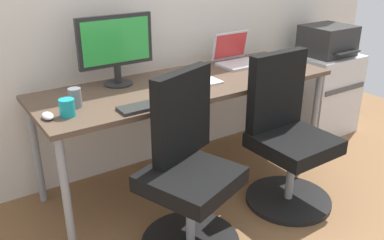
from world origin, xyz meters
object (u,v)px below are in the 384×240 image
(office_chair_left, at_px, (188,172))
(printer, at_px, (328,40))
(office_chair_right, at_px, (287,138))
(coffee_mug, at_px, (67,108))
(desktop_monitor, at_px, (116,45))
(open_laptop, at_px, (236,56))
(side_cabinet, at_px, (321,93))

(office_chair_left, height_order, printer, office_chair_left)
(office_chair_right, bearing_deg, coffee_mug, 161.75)
(desktop_monitor, distance_m, open_laptop, 0.95)
(office_chair_left, height_order, desktop_monitor, desktop_monitor)
(office_chair_right, bearing_deg, side_cabinet, 30.33)
(desktop_monitor, bearing_deg, open_laptop, -1.90)
(office_chair_right, relative_size, desktop_monitor, 1.96)
(coffee_mug, bearing_deg, office_chair_left, -40.30)
(office_chair_left, height_order, open_laptop, office_chair_left)
(desktop_monitor, relative_size, open_laptop, 1.55)
(side_cabinet, xyz_separation_m, desktop_monitor, (-1.81, 0.12, 0.62))
(office_chair_right, height_order, open_laptop, office_chair_right)
(desktop_monitor, height_order, coffee_mug, desktop_monitor)
(side_cabinet, xyz_separation_m, open_laptop, (-0.88, 0.09, 0.43))
(office_chair_left, height_order, office_chair_right, same)
(printer, xyz_separation_m, open_laptop, (-0.88, 0.09, -0.03))
(office_chair_right, distance_m, printer, 1.26)
(coffee_mug, bearing_deg, desktop_monitor, 37.69)
(side_cabinet, xyz_separation_m, coffee_mug, (-2.25, -0.21, 0.42))
(office_chair_left, relative_size, desktop_monitor, 1.96)
(office_chair_right, height_order, side_cabinet, office_chair_right)
(desktop_monitor, xyz_separation_m, open_laptop, (0.93, -0.03, -0.19))
(office_chair_right, relative_size, open_laptop, 3.03)
(coffee_mug, bearing_deg, open_laptop, 12.61)
(coffee_mug, bearing_deg, office_chair_right, -18.25)
(office_chair_left, xyz_separation_m, open_laptop, (0.89, 0.71, 0.34))
(desktop_monitor, bearing_deg, coffee_mug, -142.31)
(printer, distance_m, desktop_monitor, 1.82)
(office_chair_left, distance_m, desktop_monitor, 0.91)
(printer, height_order, desktop_monitor, desktop_monitor)
(printer, bearing_deg, side_cabinet, 90.00)
(open_laptop, bearing_deg, printer, -6.01)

